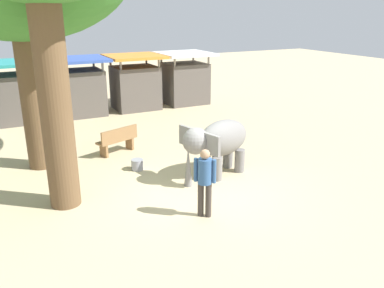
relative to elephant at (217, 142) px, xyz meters
name	(u,v)px	position (x,y,z in m)	size (l,w,h in m)	color
ground_plane	(193,191)	(-1.10, -0.65, -1.02)	(60.00, 60.00, 0.00)	tan
elephant	(217,142)	(0.00, 0.00, 0.00)	(2.31, 1.62, 1.59)	slate
person_handler	(205,178)	(-1.45, -1.92, -0.07)	(0.41, 0.36, 1.62)	#3F3833
wooden_bench	(118,140)	(-1.96, 3.07, -0.55)	(1.45, 0.86, 0.88)	olive
market_stall_teal	(16,95)	(-4.53, 8.81, 0.12)	(2.50, 2.50, 2.52)	#59514C
market_stall_blue	(80,90)	(-1.93, 8.81, 0.12)	(2.50, 2.50, 2.52)	#59514C
market_stall_orange	(135,85)	(0.67, 8.81, 0.12)	(2.50, 2.50, 2.52)	#59514C
market_stall_white	(185,81)	(3.27, 8.81, 0.12)	(2.50, 2.50, 2.52)	#59514C
feed_bucket	(137,165)	(-1.88, 1.43, -0.86)	(0.36, 0.36, 0.32)	gray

